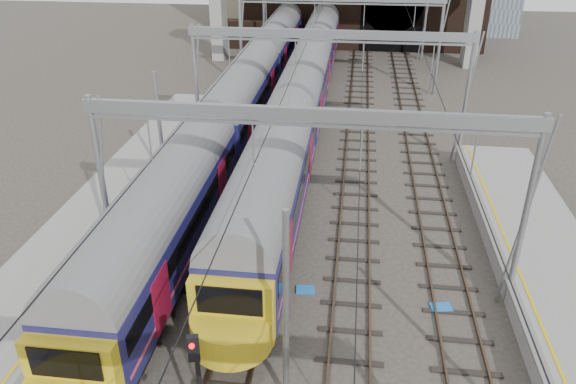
# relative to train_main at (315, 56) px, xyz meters

# --- Properties ---
(tracks) EXTENTS (14.40, 80.00, 0.22)m
(tracks) POSITION_rel_train_main_xyz_m (2.00, -22.39, -2.57)
(tracks) COLOR #4C3828
(tracks) RESTS_ON ground
(overhead_line) EXTENTS (16.80, 80.00, 8.00)m
(overhead_line) POSITION_rel_train_main_xyz_m (2.00, -15.90, 3.98)
(overhead_line) COLOR gray
(overhead_line) RESTS_ON ground
(retaining_wall) EXTENTS (28.00, 2.75, 9.00)m
(retaining_wall) POSITION_rel_train_main_xyz_m (3.40, 14.54, 1.75)
(retaining_wall) COLOR black
(retaining_wall) RESTS_ON ground
(train_main) EXTENTS (2.96, 68.44, 5.04)m
(train_main) POSITION_rel_train_main_xyz_m (0.00, 0.00, 0.00)
(train_main) COLOR black
(train_main) RESTS_ON ground
(train_second) EXTENTS (2.91, 67.17, 4.96)m
(train_second) POSITION_rel_train_main_xyz_m (-4.00, -3.92, -0.03)
(train_second) COLOR black
(train_second) RESTS_ON ground
(signal_near_left) EXTENTS (0.35, 0.45, 4.39)m
(signal_near_left) POSITION_rel_train_main_xyz_m (-0.14, -37.59, 0.22)
(signal_near_left) COLOR black
(signal_near_left) RESTS_ON ground
(equip_cover_a) EXTENTS (0.90, 0.70, 0.10)m
(equip_cover_a) POSITION_rel_train_main_xyz_m (0.53, -30.56, -2.54)
(equip_cover_a) COLOR blue
(equip_cover_a) RESTS_ON ground
(equip_cover_b) EXTENTS (0.80, 0.59, 0.09)m
(equip_cover_b) POSITION_rel_train_main_xyz_m (2.07, -29.66, -2.54)
(equip_cover_b) COLOR blue
(equip_cover_b) RESTS_ON ground
(equip_cover_c) EXTENTS (0.90, 0.70, 0.10)m
(equip_cover_c) POSITION_rel_train_main_xyz_m (7.53, -30.16, -2.54)
(equip_cover_c) COLOR blue
(equip_cover_c) RESTS_ON ground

